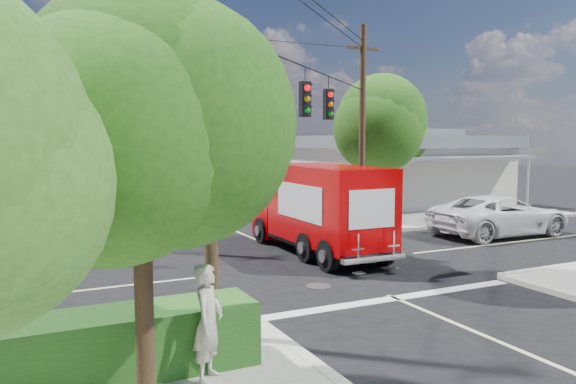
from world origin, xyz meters
TOP-DOWN VIEW (x-y plane):
  - ground at (0.00, 0.00)m, footprint 120.00×120.00m
  - sidewalk_ne at (10.88, 10.88)m, footprint 14.12×14.12m
  - road_markings at (0.00, -1.47)m, footprint 32.00×32.00m
  - building_ne at (12.50, 11.97)m, footprint 11.80×10.20m
  - radio_tower at (0.50, 20.00)m, footprint 0.80×0.80m
  - tree_sw_front at (-6.99, -7.54)m, footprint 3.88×3.78m
  - tree_ne_front at (7.21, 6.76)m, footprint 4.21×4.14m
  - tree_ne_back at (9.81, 8.96)m, footprint 3.77×3.66m
  - palm_nw_front at (-7.50, 7.50)m, footprint 3.01×3.08m
  - utility_poles at (-1.58, 1.60)m, footprint 12.00×10.68m
  - picket_fence at (-7.80, -5.60)m, footprint 5.94×0.06m
  - hedge_sw at (-8.00, -6.40)m, footprint 6.20×1.20m
  - vending_boxes at (6.50, 6.20)m, footprint 1.90×0.50m
  - delivery_truck at (0.95, 1.45)m, footprint 2.42×7.35m
  - parked_car at (9.64, 1.40)m, footprint 6.18×2.90m
  - pedestrian at (-5.91, -7.16)m, footprint 0.79×0.84m

SIDE VIEW (x-z plane):
  - ground at x=0.00m, z-range 0.00..0.00m
  - road_markings at x=0.00m, z-range 0.00..0.01m
  - sidewalk_ne at x=10.88m, z-range 0.00..0.14m
  - picket_fence at x=-7.80m, z-range 0.18..1.18m
  - hedge_sw at x=-8.00m, z-range 0.14..1.24m
  - vending_boxes at x=6.50m, z-range 0.14..1.24m
  - parked_car at x=9.64m, z-range 0.00..1.71m
  - pedestrian at x=-5.91m, z-range 0.14..2.07m
  - delivery_truck at x=0.95m, z-range 0.03..3.19m
  - building_ne at x=12.50m, z-range 0.07..4.57m
  - tree_ne_back at x=9.81m, z-range 1.27..7.10m
  - tree_sw_front at x=-6.99m, z-range 1.32..7.35m
  - utility_poles at x=-1.58m, z-range 0.17..9.17m
  - tree_ne_front at x=7.21m, z-range 1.44..8.09m
  - palm_nw_front at x=-7.50m, z-range 2.25..7.84m
  - radio_tower at x=0.50m, z-range -2.86..14.14m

